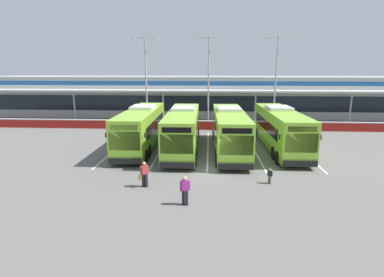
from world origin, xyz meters
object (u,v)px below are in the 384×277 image
at_px(pedestrian_with_handbag, 144,174).
at_px(lamp_post_centre, 209,76).
at_px(lamp_post_west, 146,76).
at_px(coach_bus_left_centre, 183,130).
at_px(pedestrian_in_dark_coat, 185,190).
at_px(coach_bus_leftmost, 142,128).
at_px(coach_bus_right_centre, 280,130).
at_px(lamp_post_east, 276,76).
at_px(coach_bus_centre, 229,131).
at_px(pedestrian_child, 270,175).

bearing_deg(pedestrian_with_handbag, lamp_post_centre, 79.46).
bearing_deg(lamp_post_west, coach_bus_left_centre, -63.58).
bearing_deg(pedestrian_with_handbag, pedestrian_in_dark_coat, -40.63).
height_order(coach_bus_leftmost, coach_bus_right_centre, same).
bearing_deg(lamp_post_west, lamp_post_east, 1.78).
xyz_separation_m(coach_bus_left_centre, coach_bus_centre, (4.13, -0.05, 0.00)).
relative_size(coach_bus_leftmost, pedestrian_in_dark_coat, 7.52).
xyz_separation_m(coach_bus_right_centre, lamp_post_centre, (-6.60, 10.69, 4.50)).
height_order(coach_bus_left_centre, pedestrian_child, coach_bus_left_centre).
height_order(pedestrian_with_handbag, lamp_post_west, lamp_post_west).
distance_m(coach_bus_right_centre, lamp_post_west, 18.33).
height_order(coach_bus_right_centre, pedestrian_child, coach_bus_right_centre).
bearing_deg(coach_bus_left_centre, lamp_post_west, 116.42).
distance_m(pedestrian_child, lamp_post_west, 23.19).
relative_size(coach_bus_left_centre, lamp_post_centre, 1.11).
bearing_deg(pedestrian_child, coach_bus_leftmost, 140.15).
height_order(coach_bus_leftmost, coach_bus_left_centre, same).
relative_size(coach_bus_leftmost, lamp_post_west, 1.11).
height_order(coach_bus_right_centre, lamp_post_east, lamp_post_east).
xyz_separation_m(coach_bus_left_centre, pedestrian_in_dark_coat, (1.09, -11.12, -0.91)).
distance_m(coach_bus_leftmost, pedestrian_in_dark_coat, 12.84).
bearing_deg(pedestrian_in_dark_coat, lamp_post_east, 67.81).
bearing_deg(lamp_post_east, lamp_post_centre, -178.25).
xyz_separation_m(pedestrian_in_dark_coat, pedestrian_child, (5.15, 3.33, -0.33)).
xyz_separation_m(pedestrian_with_handbag, pedestrian_child, (7.86, 1.01, -0.32)).
relative_size(coach_bus_right_centre, pedestrian_child, 12.14).
distance_m(pedestrian_with_handbag, lamp_post_centre, 21.38).
bearing_deg(pedestrian_child, lamp_post_centre, 101.90).
distance_m(coach_bus_centre, lamp_post_centre, 12.59).
distance_m(coach_bus_leftmost, coach_bus_centre, 8.07).
distance_m(pedestrian_in_dark_coat, lamp_post_west, 24.01).
xyz_separation_m(pedestrian_with_handbag, lamp_post_centre, (3.78, 20.33, 5.43)).
bearing_deg(pedestrian_in_dark_coat, lamp_post_centre, 87.29).
xyz_separation_m(coach_bus_leftmost, lamp_post_east, (14.34, 11.11, 4.50)).
relative_size(coach_bus_left_centre, pedestrian_with_handbag, 7.52).
xyz_separation_m(pedestrian_with_handbag, lamp_post_west, (-4.00, 20.09, 5.43)).
height_order(lamp_post_west, lamp_post_east, same).
bearing_deg(pedestrian_in_dark_coat, coach_bus_right_centre, 57.33).
height_order(lamp_post_west, lamp_post_centre, same).
distance_m(pedestrian_with_handbag, lamp_post_east, 24.46).
xyz_separation_m(coach_bus_centre, coach_bus_right_centre, (4.63, 0.90, 0.00)).
height_order(coach_bus_right_centre, lamp_post_west, lamp_post_west).
bearing_deg(lamp_post_east, coach_bus_leftmost, -142.23).
bearing_deg(coach_bus_right_centre, lamp_post_west, 144.00).
bearing_deg(pedestrian_with_handbag, lamp_post_east, 59.65).
relative_size(coach_bus_centre, lamp_post_east, 1.11).
height_order(pedestrian_in_dark_coat, pedestrian_child, pedestrian_in_dark_coat).
bearing_deg(lamp_post_centre, lamp_post_east, 1.75).
bearing_deg(coach_bus_leftmost, coach_bus_right_centre, 0.76).
bearing_deg(lamp_post_centre, coach_bus_leftmost, -119.20).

